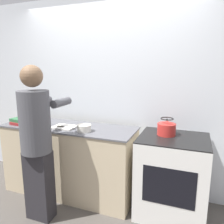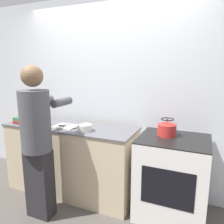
{
  "view_description": "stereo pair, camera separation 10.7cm",
  "coord_description": "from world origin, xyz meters",
  "px_view_note": "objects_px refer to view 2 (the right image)",
  "views": [
    {
      "loc": [
        1.08,
        -2.05,
        1.68
      ],
      "look_at": [
        0.23,
        0.2,
        1.18
      ],
      "focal_mm": 35.0,
      "sensor_mm": 36.0,
      "label": 1
    },
    {
      "loc": [
        1.18,
        -2.01,
        1.68
      ],
      "look_at": [
        0.23,
        0.2,
        1.18
      ],
      "focal_mm": 35.0,
      "sensor_mm": 36.0,
      "label": 2
    }
  ],
  "objects_px": {
    "oven": "(172,177)",
    "bowl_prep": "(85,128)",
    "knife": "(67,126)",
    "canister_jar": "(27,113)",
    "cutting_board": "(66,126)",
    "person": "(37,137)",
    "kettle": "(167,129)"
  },
  "relations": [
    {
      "from": "oven",
      "to": "knife",
      "type": "bearing_deg",
      "value": -173.66
    },
    {
      "from": "knife",
      "to": "kettle",
      "type": "distance_m",
      "value": 1.22
    },
    {
      "from": "person",
      "to": "canister_jar",
      "type": "distance_m",
      "value": 0.98
    },
    {
      "from": "cutting_board",
      "to": "canister_jar",
      "type": "bearing_deg",
      "value": 168.46
    },
    {
      "from": "oven",
      "to": "bowl_prep",
      "type": "distance_m",
      "value": 1.15
    },
    {
      "from": "kettle",
      "to": "bowl_prep",
      "type": "bearing_deg",
      "value": -166.21
    },
    {
      "from": "cutting_board",
      "to": "knife",
      "type": "relative_size",
      "value": 1.14
    },
    {
      "from": "oven",
      "to": "bowl_prep",
      "type": "height_order",
      "value": "bowl_prep"
    },
    {
      "from": "bowl_prep",
      "to": "person",
      "type": "bearing_deg",
      "value": -129.72
    },
    {
      "from": "person",
      "to": "bowl_prep",
      "type": "xyz_separation_m",
      "value": [
        0.35,
        0.42,
        0.04
      ]
    },
    {
      "from": "kettle",
      "to": "cutting_board",
      "type": "bearing_deg",
      "value": -171.97
    },
    {
      "from": "person",
      "to": "bowl_prep",
      "type": "distance_m",
      "value": 0.54
    },
    {
      "from": "bowl_prep",
      "to": "oven",
      "type": "bearing_deg",
      "value": 9.54
    },
    {
      "from": "oven",
      "to": "kettle",
      "type": "relative_size",
      "value": 4.5
    },
    {
      "from": "knife",
      "to": "bowl_prep",
      "type": "bearing_deg",
      "value": -8.58
    },
    {
      "from": "oven",
      "to": "person",
      "type": "relative_size",
      "value": 0.54
    },
    {
      "from": "canister_jar",
      "to": "knife",
      "type": "bearing_deg",
      "value": -12.79
    },
    {
      "from": "knife",
      "to": "canister_jar",
      "type": "xyz_separation_m",
      "value": [
        -0.82,
        0.19,
        0.07
      ]
    },
    {
      "from": "knife",
      "to": "kettle",
      "type": "relative_size",
      "value": 1.2
    },
    {
      "from": "oven",
      "to": "kettle",
      "type": "xyz_separation_m",
      "value": [
        -0.09,
        0.06,
        0.54
      ]
    },
    {
      "from": "oven",
      "to": "bowl_prep",
      "type": "relative_size",
      "value": 5.5
    },
    {
      "from": "kettle",
      "to": "canister_jar",
      "type": "xyz_separation_m",
      "value": [
        -2.02,
        -0.01,
        0.02
      ]
    },
    {
      "from": "cutting_board",
      "to": "knife",
      "type": "bearing_deg",
      "value": -36.99
    },
    {
      "from": "oven",
      "to": "canister_jar",
      "type": "height_order",
      "value": "canister_jar"
    },
    {
      "from": "bowl_prep",
      "to": "canister_jar",
      "type": "height_order",
      "value": "canister_jar"
    },
    {
      "from": "kettle",
      "to": "bowl_prep",
      "type": "relative_size",
      "value": 1.22
    },
    {
      "from": "oven",
      "to": "knife",
      "type": "xyz_separation_m",
      "value": [
        -1.29,
        -0.14,
        0.49
      ]
    },
    {
      "from": "knife",
      "to": "person",
      "type": "bearing_deg",
      "value": -101.92
    },
    {
      "from": "person",
      "to": "cutting_board",
      "type": "xyz_separation_m",
      "value": [
        0.04,
        0.47,
        0.01
      ]
    },
    {
      "from": "knife",
      "to": "canister_jar",
      "type": "distance_m",
      "value": 0.84
    },
    {
      "from": "knife",
      "to": "bowl_prep",
      "type": "relative_size",
      "value": 1.47
    },
    {
      "from": "cutting_board",
      "to": "canister_jar",
      "type": "distance_m",
      "value": 0.8
    }
  ]
}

